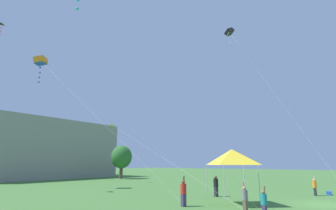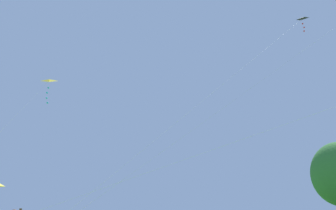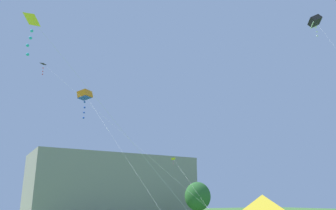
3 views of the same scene
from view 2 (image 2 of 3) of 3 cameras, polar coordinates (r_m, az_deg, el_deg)
kite_yellow_delta_0 at (r=31.54m, az=-17.75°, el=3.34°), size 8.97×6.11×12.60m
kite_black_delta_3 at (r=35.51m, az=19.62°, el=12.12°), size 12.40×20.87×18.80m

